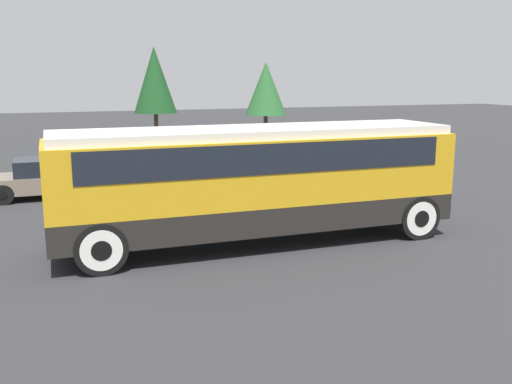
# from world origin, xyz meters

# --- Properties ---
(ground_plane) EXTENTS (120.00, 120.00, 0.00)m
(ground_plane) POSITION_xyz_m (0.00, 0.00, 0.00)
(ground_plane) COLOR #2D2D30
(tour_bus) EXTENTS (10.47, 2.65, 3.07)m
(tour_bus) POSITION_xyz_m (0.10, 0.00, 1.87)
(tour_bus) COLOR black
(tour_bus) RESTS_ON ground_plane
(parked_car_near) EXTENTS (4.76, 1.89, 1.44)m
(parked_car_near) POSITION_xyz_m (2.53, 7.75, 0.71)
(parked_car_near) COLOR #2D5638
(parked_car_near) RESTS_ON ground_plane
(parked_car_mid) EXTENTS (4.22, 1.94, 1.42)m
(parked_car_mid) POSITION_xyz_m (-5.05, 8.09, 0.71)
(parked_car_mid) COLOR #7A6B5B
(parked_car_mid) RESTS_ON ground_plane
(tree_center) EXTENTS (2.79, 2.79, 6.23)m
(tree_center) POSITION_xyz_m (1.71, 24.12, 4.08)
(tree_center) COLOR brown
(tree_center) RESTS_ON ground_plane
(tree_right) EXTENTS (2.72, 2.72, 5.25)m
(tree_right) POSITION_xyz_m (8.56, 21.73, 3.52)
(tree_right) COLOR brown
(tree_right) RESTS_ON ground_plane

